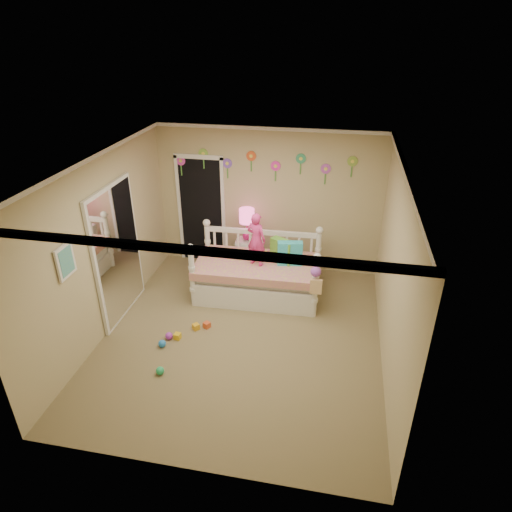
% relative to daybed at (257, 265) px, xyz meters
% --- Properties ---
extents(floor, '(4.00, 4.50, 0.01)m').
position_rel_daybed_xyz_m(floor, '(-0.01, -1.19, -0.56)').
color(floor, '#7F684C').
rests_on(floor, ground).
extents(ceiling, '(4.00, 4.50, 0.01)m').
position_rel_daybed_xyz_m(ceiling, '(-0.01, -1.19, 2.04)').
color(ceiling, white).
rests_on(ceiling, floor).
extents(back_wall, '(4.00, 0.01, 2.60)m').
position_rel_daybed_xyz_m(back_wall, '(-0.01, 1.06, 0.74)').
color(back_wall, tan).
rests_on(back_wall, floor).
extents(left_wall, '(0.01, 4.50, 2.60)m').
position_rel_daybed_xyz_m(left_wall, '(-2.01, -1.19, 0.74)').
color(left_wall, tan).
rests_on(left_wall, floor).
extents(right_wall, '(0.01, 4.50, 2.60)m').
position_rel_daybed_xyz_m(right_wall, '(1.99, -1.19, 0.74)').
color(right_wall, tan).
rests_on(right_wall, floor).
extents(crown_molding, '(4.00, 4.50, 0.06)m').
position_rel_daybed_xyz_m(crown_molding, '(-0.01, -1.19, 2.01)').
color(crown_molding, white).
rests_on(crown_molding, ceiling).
extents(daybed, '(2.09, 1.17, 1.12)m').
position_rel_daybed_xyz_m(daybed, '(0.00, 0.00, 0.00)').
color(daybed, white).
rests_on(daybed, floor).
extents(pillow_turquoise, '(0.41, 0.20, 0.40)m').
position_rel_daybed_xyz_m(pillow_turquoise, '(0.53, 0.03, 0.26)').
color(pillow_turquoise, teal).
rests_on(pillow_turquoise, daybed).
extents(pillow_lime, '(0.42, 0.34, 0.39)m').
position_rel_daybed_xyz_m(pillow_lime, '(0.39, 0.11, 0.26)').
color(pillow_lime, '#68BB39').
rests_on(pillow_lime, daybed).
extents(child, '(0.38, 0.31, 0.89)m').
position_rel_daybed_xyz_m(child, '(-0.01, -0.07, 0.51)').
color(child, '#E7348C').
rests_on(child, daybed).
extents(nightstand, '(0.41, 0.32, 0.66)m').
position_rel_daybed_xyz_m(nightstand, '(-0.33, 0.72, -0.23)').
color(nightstand, white).
rests_on(nightstand, floor).
extents(table_lamp, '(0.27, 0.27, 0.59)m').
position_rel_daybed_xyz_m(table_lamp, '(-0.33, 0.72, 0.49)').
color(table_lamp, '#CF1B7D').
rests_on(table_lamp, nightstand).
extents(closet_doorway, '(0.90, 0.04, 2.07)m').
position_rel_daybed_xyz_m(closet_doorway, '(-1.26, 1.04, 0.48)').
color(closet_doorway, black).
rests_on(closet_doorway, back_wall).
extents(flower_decals, '(3.40, 0.02, 0.50)m').
position_rel_daybed_xyz_m(flower_decals, '(-0.10, 1.04, 1.38)').
color(flower_decals, '#B2668C').
rests_on(flower_decals, back_wall).
extents(mirror_closet, '(0.07, 1.30, 2.10)m').
position_rel_daybed_xyz_m(mirror_closet, '(-1.97, -0.89, 0.49)').
color(mirror_closet, white).
rests_on(mirror_closet, left_wall).
extents(wall_picture, '(0.05, 0.34, 0.42)m').
position_rel_daybed_xyz_m(wall_picture, '(-1.98, -2.09, 0.99)').
color(wall_picture, white).
rests_on(wall_picture, left_wall).
extents(hanging_bag, '(0.20, 0.16, 0.36)m').
position_rel_daybed_xyz_m(hanging_bag, '(0.98, -0.53, 0.12)').
color(hanging_bag, beige).
rests_on(hanging_bag, daybed).
extents(toy_scatter, '(1.00, 1.41, 0.11)m').
position_rel_daybed_xyz_m(toy_scatter, '(-0.70, -1.71, -0.50)').
color(toy_scatter, '#996666').
rests_on(toy_scatter, floor).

